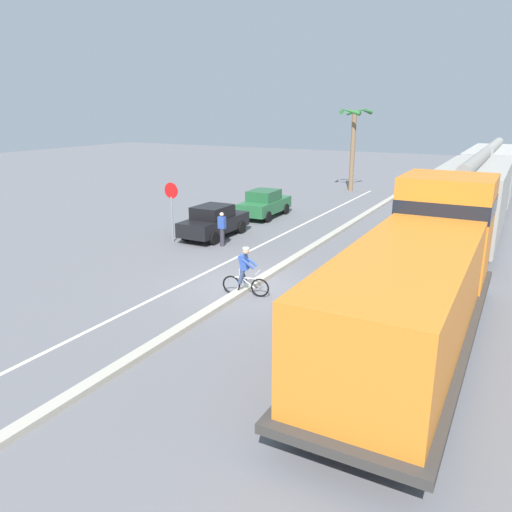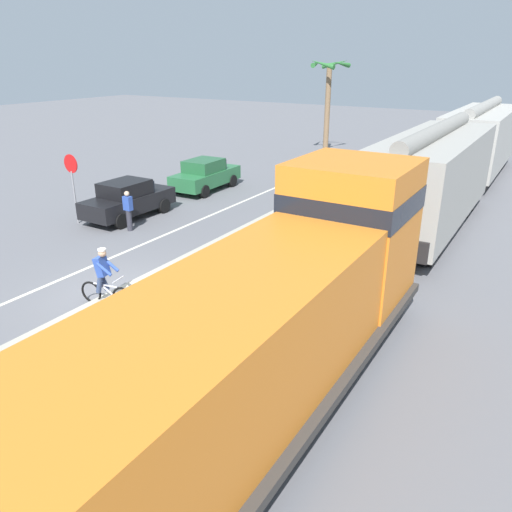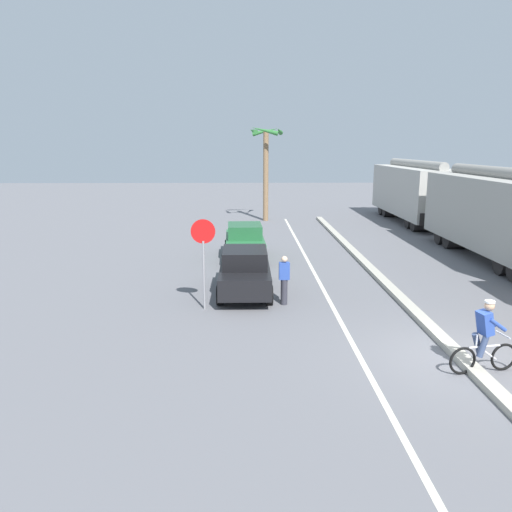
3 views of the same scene
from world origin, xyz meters
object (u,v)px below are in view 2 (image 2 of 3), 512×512
(palm_tree_near, at_px, (328,89))
(hopper_car_lead, at_px, (431,179))
(cyclist, at_px, (104,279))
(pedestrian_by_cars, at_px, (128,210))
(parked_car_black, at_px, (128,199))
(locomotive, at_px, (282,311))
(hopper_car_middle, at_px, (479,139))
(parked_car_green, at_px, (205,175))
(stop_sign, at_px, (72,175))

(palm_tree_near, bearing_deg, hopper_car_lead, -51.40)
(cyclist, bearing_deg, pedestrian_by_cars, 129.04)
(parked_car_black, bearing_deg, pedestrian_by_cars, -44.81)
(locomotive, distance_m, parked_car_black, 13.43)
(hopper_car_middle, bearing_deg, locomotive, -90.00)
(parked_car_green, height_order, stop_sign, stop_sign)
(parked_car_green, xyz_separation_m, stop_sign, (-1.26, -7.25, 1.21))
(locomotive, bearing_deg, hopper_car_lead, 90.00)
(parked_car_black, relative_size, stop_sign, 1.46)
(hopper_car_middle, distance_m, parked_car_green, 15.95)
(pedestrian_by_cars, bearing_deg, hopper_car_lead, 32.13)
(pedestrian_by_cars, bearing_deg, stop_sign, -170.76)
(locomotive, height_order, pedestrian_by_cars, locomotive)
(parked_car_green, bearing_deg, hopper_car_middle, 44.29)
(stop_sign, bearing_deg, parked_car_green, 80.14)
(hopper_car_middle, height_order, cyclist, hopper_car_middle)
(locomotive, distance_m, cyclist, 6.05)
(hopper_car_middle, relative_size, parked_car_green, 2.49)
(hopper_car_lead, bearing_deg, parked_car_black, -155.98)
(stop_sign, height_order, pedestrian_by_cars, stop_sign)
(parked_car_green, bearing_deg, stop_sign, -99.86)
(pedestrian_by_cars, bearing_deg, cyclist, -50.96)
(hopper_car_lead, relative_size, hopper_car_middle, 1.00)
(palm_tree_near, bearing_deg, parked_car_green, -96.69)
(locomotive, xyz_separation_m, parked_car_black, (-11.36, 7.10, -0.98))
(locomotive, xyz_separation_m, cyclist, (-5.93, 0.71, -0.98))
(locomotive, height_order, hopper_car_lead, locomotive)
(locomotive, distance_m, hopper_car_middle, 23.76)
(locomotive, height_order, parked_car_black, locomotive)
(hopper_car_lead, xyz_separation_m, stop_sign, (-12.64, -6.75, -0.05))
(hopper_car_lead, relative_size, stop_sign, 3.68)
(locomotive, bearing_deg, cyclist, 173.17)
(stop_sign, bearing_deg, palm_tree_near, 82.11)
(parked_car_green, xyz_separation_m, palm_tree_near, (1.41, 11.99, 3.68))
(parked_car_green, distance_m, cyclist, 13.13)
(parked_car_black, bearing_deg, palm_tree_near, 85.48)
(hopper_car_middle, distance_m, palm_tree_near, 10.30)
(locomotive, relative_size, cyclist, 6.77)
(hopper_car_lead, relative_size, pedestrian_by_cars, 6.54)
(palm_tree_near, relative_size, pedestrian_by_cars, 3.97)
(stop_sign, bearing_deg, pedestrian_by_cars, 9.24)
(cyclist, xyz_separation_m, stop_sign, (-6.71, 4.70, 1.21))
(hopper_car_middle, bearing_deg, cyclist, -104.43)
(cyclist, relative_size, palm_tree_near, 0.27)
(cyclist, xyz_separation_m, palm_tree_near, (-4.04, 23.93, 3.68))
(parked_car_black, height_order, stop_sign, stop_sign)
(hopper_car_lead, xyz_separation_m, parked_car_green, (-11.38, 0.50, -1.26))
(hopper_car_lead, distance_m, parked_car_black, 12.50)
(hopper_car_lead, distance_m, palm_tree_near, 16.16)
(parked_car_black, distance_m, palm_tree_near, 17.99)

